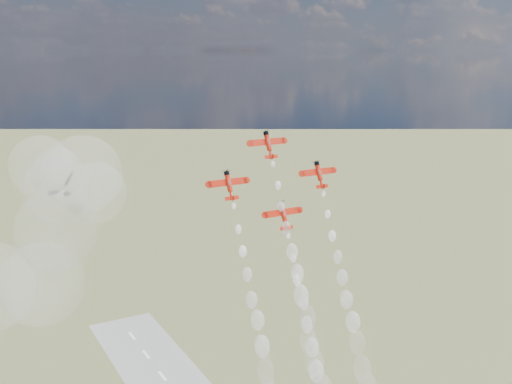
{
  "coord_description": "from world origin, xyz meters",
  "views": [
    {
      "loc": [
        -72.5,
        -118.57,
        127.89
      ],
      "look_at": [
        1.45,
        14.77,
        91.8
      ],
      "focal_mm": 42.0,
      "sensor_mm": 36.0,
      "label": 1
    }
  ],
  "objects_px": {
    "plane_right": "(319,174)",
    "plane_slot": "(284,215)",
    "plane_lead": "(268,144)",
    "plane_left": "(229,185)"
  },
  "relations": [
    {
      "from": "plane_right",
      "to": "plane_slot",
      "type": "distance_m",
      "value": 17.0
    },
    {
      "from": "plane_lead",
      "to": "plane_slot",
      "type": "bearing_deg",
      "value": -90.0
    },
    {
      "from": "plane_lead",
      "to": "plane_slot",
      "type": "height_order",
      "value": "plane_lead"
    },
    {
      "from": "plane_left",
      "to": "plane_slot",
      "type": "bearing_deg",
      "value": -16.4
    },
    {
      "from": "plane_right",
      "to": "plane_lead",
      "type": "bearing_deg",
      "value": 163.6
    },
    {
      "from": "plane_right",
      "to": "plane_slot",
      "type": "height_order",
      "value": "plane_right"
    },
    {
      "from": "plane_lead",
      "to": "plane_slot",
      "type": "xyz_separation_m",
      "value": [
        0.0,
        -8.2,
        -17.69
      ]
    },
    {
      "from": "plane_left",
      "to": "plane_slot",
      "type": "relative_size",
      "value": 1.0
    },
    {
      "from": "plane_right",
      "to": "plane_slot",
      "type": "bearing_deg",
      "value": -163.6
    },
    {
      "from": "plane_lead",
      "to": "plane_left",
      "type": "height_order",
      "value": "plane_lead"
    }
  ]
}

